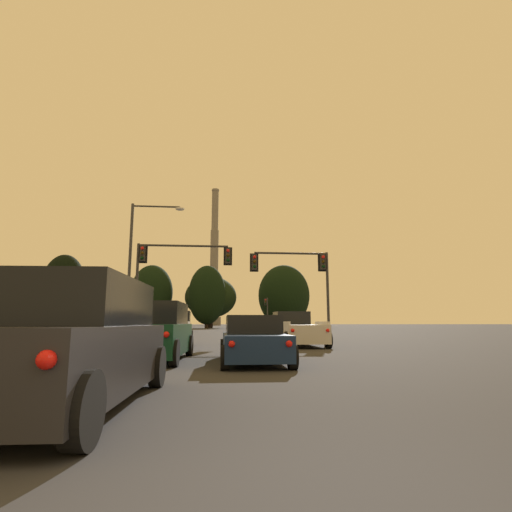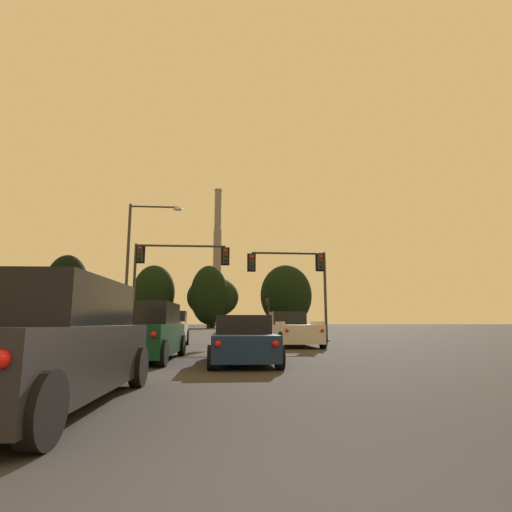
% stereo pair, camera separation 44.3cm
% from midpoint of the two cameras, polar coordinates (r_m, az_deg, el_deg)
% --- Properties ---
extents(pickup_truck_right_lane_front, '(2.27, 5.54, 1.82)m').
position_cam_midpoint_polar(pickup_truck_right_lane_front, '(21.65, 5.22, -10.53)').
color(pickup_truck_right_lane_front, silver).
rests_on(pickup_truck_right_lane_front, ground_plane).
extents(suv_left_lane_third, '(2.25, 4.96, 1.86)m').
position_cam_midpoint_polar(suv_left_lane_third, '(6.60, -26.96, -11.17)').
color(suv_left_lane_third, '#232328').
rests_on(suv_left_lane_third, ground_plane).
extents(pickup_truck_left_lane_front, '(2.38, 5.57, 1.82)m').
position_cam_midpoint_polar(pickup_truck_left_lane_front, '(20.79, -12.79, -10.38)').
color(pickup_truck_left_lane_front, silver).
rests_on(pickup_truck_left_lane_front, ground_plane).
extents(suv_left_lane_second, '(2.26, 4.96, 1.86)m').
position_cam_midpoint_polar(suv_left_lane_second, '(13.67, -15.22, -10.47)').
color(suv_left_lane_second, '#0F3823').
rests_on(suv_left_lane_second, ground_plane).
extents(sedan_center_lane_second, '(1.99, 4.71, 1.43)m').
position_cam_midpoint_polar(sedan_center_lane_second, '(12.56, -1.48, -11.95)').
color(sedan_center_lane_second, navy).
rests_on(sedan_center_lane_second, ground_plane).
extents(traffic_light_far_right, '(0.78, 0.50, 5.24)m').
position_cam_midpoint_polar(traffic_light_far_right, '(65.48, 1.32, -7.54)').
color(traffic_light_far_right, '#2D2D30').
rests_on(traffic_light_far_right, ground_plane).
extents(traffic_light_overhead_right, '(5.46, 0.50, 5.95)m').
position_cam_midpoint_polar(traffic_light_overhead_right, '(27.09, 6.09, -2.35)').
color(traffic_light_overhead_right, '#2D2D30').
rests_on(traffic_light_overhead_right, ground_plane).
extents(traffic_light_overhead_left, '(6.43, 0.50, 6.40)m').
position_cam_midpoint_polar(traffic_light_overhead_left, '(27.14, -12.74, -1.38)').
color(traffic_light_overhead_left, '#2D2D30').
rests_on(traffic_light_overhead_left, ground_plane).
extents(street_lamp, '(3.65, 0.36, 9.32)m').
position_cam_midpoint_polar(street_lamp, '(28.24, -16.88, 0.08)').
color(street_lamp, '#38383A').
rests_on(street_lamp, ground_plane).
extents(smokestack, '(6.49, 6.49, 59.85)m').
position_cam_midpoint_polar(smokestack, '(172.83, -6.09, -2.06)').
color(smokestack, slate).
rests_on(smokestack, ground_plane).
extents(treeline_far_right, '(11.11, 10.00, 10.46)m').
position_cam_midpoint_polar(treeline_far_right, '(102.64, -20.52, -6.31)').
color(treeline_far_right, black).
rests_on(treeline_far_right, ground_plane).
extents(treeline_right_mid, '(8.97, 8.07, 13.63)m').
position_cam_midpoint_polar(treeline_right_mid, '(89.67, -14.82, -5.12)').
color(treeline_right_mid, black).
rests_on(treeline_right_mid, ground_plane).
extents(treeline_far_left, '(12.41, 11.17, 15.12)m').
position_cam_midpoint_polar(treeline_far_left, '(97.41, 3.88, -5.65)').
color(treeline_far_left, black).
rests_on(treeline_far_left, ground_plane).
extents(treeline_center_right, '(9.40, 8.46, 16.56)m').
position_cam_midpoint_polar(treeline_center_right, '(100.40, -25.94, -4.02)').
color(treeline_center_right, black).
rests_on(treeline_center_right, ground_plane).
extents(treeline_center_left, '(11.67, 10.50, 11.59)m').
position_cam_midpoint_polar(treeline_center_left, '(91.53, -6.62, -5.86)').
color(treeline_center_left, black).
rests_on(treeline_center_left, ground_plane).
extents(treeline_left_mid, '(8.08, 7.27, 13.60)m').
position_cam_midpoint_polar(treeline_left_mid, '(87.85, -7.15, -5.52)').
color(treeline_left_mid, black).
rests_on(treeline_left_mid, ground_plane).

